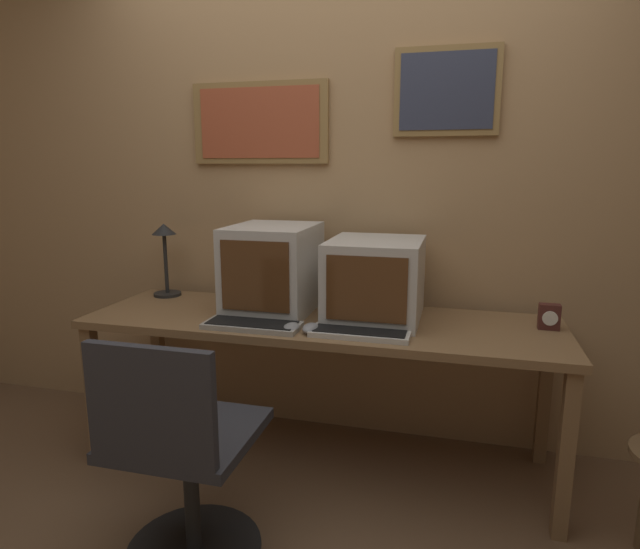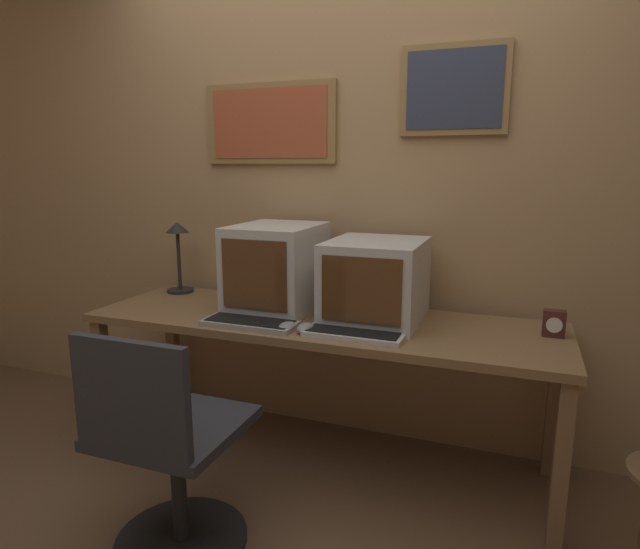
# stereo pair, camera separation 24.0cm
# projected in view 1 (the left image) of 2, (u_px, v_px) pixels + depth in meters

# --- Properties ---
(wall_back) EXTENTS (8.00, 0.08, 2.60)m
(wall_back) POSITION_uv_depth(u_px,v_px,m) (340.00, 186.00, 2.72)
(wall_back) COLOR tan
(wall_back) RESTS_ON ground_plane
(desk) EXTENTS (2.15, 0.66, 0.72)m
(desk) POSITION_uv_depth(u_px,v_px,m) (320.00, 333.00, 2.46)
(desk) COLOR olive
(desk) RESTS_ON ground_plane
(monitor_left) EXTENTS (0.38, 0.48, 0.41)m
(monitor_left) POSITION_uv_depth(u_px,v_px,m) (273.00, 268.00, 2.55)
(monitor_left) COLOR beige
(monitor_left) RESTS_ON desk
(monitor_right) EXTENTS (0.41, 0.48, 0.36)m
(monitor_right) POSITION_uv_depth(u_px,v_px,m) (375.00, 279.00, 2.42)
(monitor_right) COLOR beige
(monitor_right) RESTS_ON desk
(keyboard_main) EXTENTS (0.42, 0.16, 0.03)m
(keyboard_main) POSITION_uv_depth(u_px,v_px,m) (252.00, 325.00, 2.30)
(keyboard_main) COLOR #A8A399
(keyboard_main) RESTS_ON desk
(keyboard_side) EXTENTS (0.41, 0.15, 0.03)m
(keyboard_side) POSITION_uv_depth(u_px,v_px,m) (360.00, 333.00, 2.20)
(keyboard_side) COLOR beige
(keyboard_side) RESTS_ON desk
(mouse_near_keyboard) EXTENTS (0.06, 0.11, 0.04)m
(mouse_near_keyboard) POSITION_uv_depth(u_px,v_px,m) (310.00, 328.00, 2.23)
(mouse_near_keyboard) COLOR gray
(mouse_near_keyboard) RESTS_ON desk
(mouse_far_corner) EXTENTS (0.07, 0.11, 0.04)m
(mouse_far_corner) POSITION_uv_depth(u_px,v_px,m) (291.00, 328.00, 2.25)
(mouse_far_corner) COLOR gray
(mouse_far_corner) RESTS_ON desk
(desk_clock) EXTENTS (0.09, 0.05, 0.11)m
(desk_clock) POSITION_uv_depth(u_px,v_px,m) (549.00, 317.00, 2.27)
(desk_clock) COLOR #4C231E
(desk_clock) RESTS_ON desk
(desk_lamp) EXTENTS (0.14, 0.14, 0.39)m
(desk_lamp) POSITION_uv_depth(u_px,v_px,m) (165.00, 248.00, 2.82)
(desk_lamp) COLOR black
(desk_lamp) RESTS_ON desk
(office_chair) EXTENTS (0.50, 0.50, 0.88)m
(office_chair) POSITION_uv_depth(u_px,v_px,m) (182.00, 465.00, 1.86)
(office_chair) COLOR black
(office_chair) RESTS_ON ground_plane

